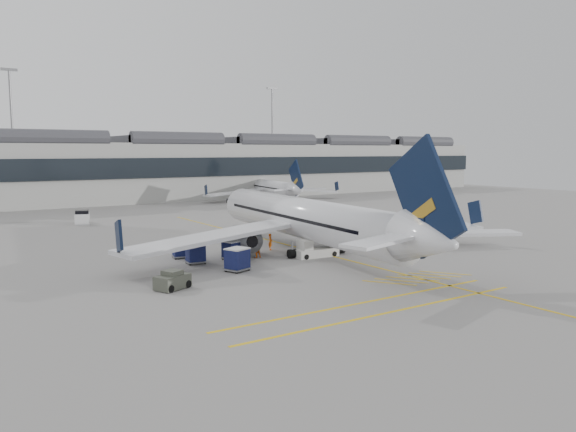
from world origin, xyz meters
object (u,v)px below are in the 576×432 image
ramp_agent_b (256,248)px  pushback_tug (172,281)px  airliner_main (307,220)px  ramp_agent_a (270,242)px  belt_loader (315,250)px  baggage_cart_a (232,249)px

ramp_agent_b → pushback_tug: ramp_agent_b is taller
airliner_main → ramp_agent_a: (-2.16, 3.06, -2.35)m
airliner_main → pushback_tug: size_ratio=14.59×
belt_loader → pushback_tug: belt_loader is taller
belt_loader → ramp_agent_a: size_ratio=3.12×
belt_loader → ramp_agent_b: 5.31m
airliner_main → ramp_agent_a: size_ratio=25.04×
pushback_tug → ramp_agent_b: bearing=7.8°
belt_loader → pushback_tug: 15.93m
belt_loader → ramp_agent_b: (-4.69, 2.49, 0.27)m
baggage_cart_a → ramp_agent_b: size_ratio=1.08×
airliner_main → belt_loader: airliner_main is taller
airliner_main → pushback_tug: 17.39m
ramp_agent_a → pushback_tug: 16.71m
belt_loader → baggage_cart_a: 7.50m
baggage_cart_a → ramp_agent_a: bearing=7.0°
airliner_main → ramp_agent_b: bearing=-177.6°
baggage_cart_a → ramp_agent_b: ramp_agent_b is taller
baggage_cart_a → ramp_agent_b: (2.18, -0.53, -0.03)m
pushback_tug → airliner_main: bearing=-2.6°
ramp_agent_b → ramp_agent_a: bearing=-140.6°
belt_loader → baggage_cart_a: belt_loader is taller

